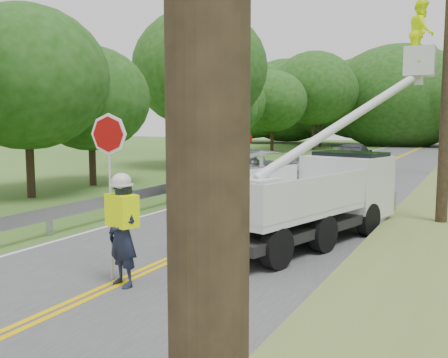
% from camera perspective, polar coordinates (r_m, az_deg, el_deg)
% --- Properties ---
extents(ground, '(140.00, 140.00, 0.00)m').
position_cam_1_polar(ground, '(8.64, -18.88, -14.15)').
color(ground, '#365C20').
rests_on(ground, ground).
extents(road, '(7.20, 96.00, 0.03)m').
position_cam_1_polar(road, '(20.66, 10.08, -1.80)').
color(road, '#464649').
rests_on(road, ground).
extents(guardrail, '(0.18, 48.00, 0.77)m').
position_cam_1_polar(guardrail, '(22.88, 1.10, 0.48)').
color(guardrail, '#A2A5AA').
rests_on(guardrail, ground).
extents(treeline_left, '(10.52, 55.56, 9.82)m').
position_cam_1_polar(treeline_left, '(38.38, 2.04, 10.36)').
color(treeline_left, '#332319').
rests_on(treeline_left, ground).
extents(treeline_horizon, '(57.25, 14.90, 12.24)m').
position_cam_1_polar(treeline_horizon, '(62.10, 22.02, 8.48)').
color(treeline_horizon, '#18410D').
rests_on(treeline_horizon, ground).
extents(flagger, '(1.19, 0.65, 3.12)m').
position_cam_1_polar(flagger, '(9.34, -11.36, -5.14)').
color(flagger, '#191E33').
rests_on(flagger, road).
extents(bucket_truck, '(4.39, 6.40, 6.10)m').
position_cam_1_polar(bucket_truck, '(13.35, 11.88, -0.24)').
color(bucket_truck, black).
rests_on(bucket_truck, road).
extents(suv_silver, '(4.97, 7.30, 1.86)m').
position_cam_1_polar(suv_silver, '(19.84, 4.23, 0.66)').
color(suv_silver, silver).
rests_on(suv_silver, road).
extents(suv_darkgrey, '(2.23, 5.19, 1.49)m').
position_cam_1_polar(suv_darkgrey, '(33.31, 14.33, 2.58)').
color(suv_darkgrey, '#393D41').
rests_on(suv_darkgrey, road).
extents(stop_sign_permanent, '(0.49, 0.13, 2.35)m').
position_cam_1_polar(stop_sign_permanent, '(25.07, 2.65, 3.29)').
color(stop_sign_permanent, '#A2A5AA').
rests_on(stop_sign_permanent, ground).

